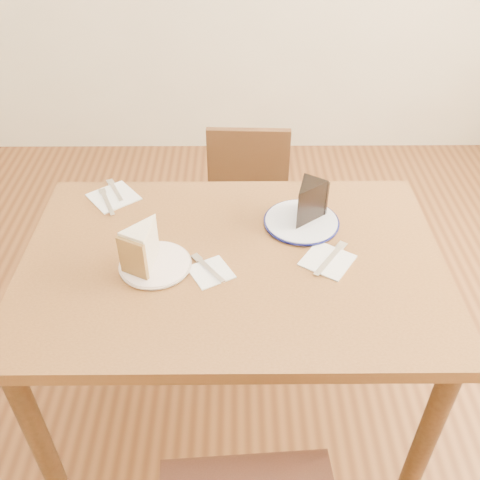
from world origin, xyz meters
The scene contains 14 objects.
ground centered at (0.00, 0.00, 0.00)m, with size 4.00×4.00×0.00m, color #4E2A15.
table centered at (0.00, 0.00, 0.65)m, with size 1.20×0.80×0.75m.
chair_far centered at (0.05, 0.59, 0.44)m, with size 0.40×0.40×0.78m.
plate_cream centered at (-0.22, -0.03, 0.76)m, with size 0.19×0.19×0.01m, color white.
plate_navy centered at (0.21, 0.16, 0.76)m, with size 0.22×0.22×0.01m, color white.
carrot_cake centered at (-0.23, -0.03, 0.82)m, with size 0.08×0.11×0.11m, color beige, non-canonical shape.
chocolate_cake centered at (0.22, 0.16, 0.82)m, with size 0.08×0.11×0.11m, color black, non-canonical shape.
napkin_cream centered at (-0.06, -0.06, 0.75)m, with size 0.10×0.10×0.00m, color white.
napkin_navy centered at (0.27, -0.01, 0.75)m, with size 0.13×0.13×0.00m, color white.
napkin_spare centered at (-0.39, 0.31, 0.75)m, with size 0.14×0.14×0.00m, color white.
fork_cream centered at (-0.07, -0.05, 0.76)m, with size 0.01×0.14×0.00m, color silver.
knife_navy centered at (0.28, -0.01, 0.76)m, with size 0.02×0.17×0.00m, color silver.
fork_spare centered at (-0.39, 0.34, 0.76)m, with size 0.01×0.14×0.00m, color silver.
knife_spare centered at (-0.41, 0.27, 0.76)m, with size 0.01×0.16×0.00m, color white.
Camera 1 is at (0.01, -1.15, 1.75)m, focal length 40.00 mm.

